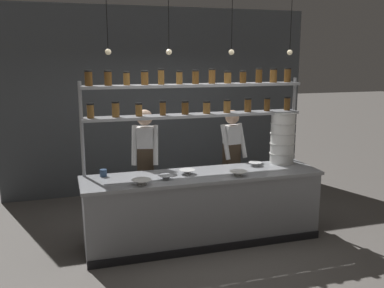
{
  "coord_description": "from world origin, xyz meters",
  "views": [
    {
      "loc": [
        -1.69,
        -5.03,
        2.4
      ],
      "look_at": [
        -0.09,
        0.2,
        1.28
      ],
      "focal_mm": 40.0,
      "sensor_mm": 36.0,
      "label": 1
    }
  ],
  "objects_px": {
    "serving_cup_front": "(103,173)",
    "prep_bowl_near_right": "(166,177)",
    "spice_shelf_unit": "(196,102)",
    "chef_left": "(146,161)",
    "prep_bowl_center_back": "(238,174)",
    "chef_center": "(232,156)",
    "container_stack": "(282,138)",
    "prep_bowl_center_front": "(187,172)",
    "prep_bowl_far_left": "(255,164)",
    "prep_bowl_near_left": "(142,182)"
  },
  "relations": [
    {
      "from": "prep_bowl_center_back",
      "to": "spice_shelf_unit",
      "type": "bearing_deg",
      "value": 125.04
    },
    {
      "from": "container_stack",
      "to": "serving_cup_front",
      "type": "height_order",
      "value": "container_stack"
    },
    {
      "from": "prep_bowl_near_left",
      "to": "prep_bowl_near_right",
      "type": "relative_size",
      "value": 1.26
    },
    {
      "from": "prep_bowl_center_front",
      "to": "prep_bowl_far_left",
      "type": "relative_size",
      "value": 1.12
    },
    {
      "from": "prep_bowl_near_left",
      "to": "prep_bowl_near_right",
      "type": "xyz_separation_m",
      "value": [
        0.33,
        0.14,
        -0.01
      ]
    },
    {
      "from": "prep_bowl_center_front",
      "to": "container_stack",
      "type": "bearing_deg",
      "value": 6.89
    },
    {
      "from": "chef_center",
      "to": "prep_bowl_near_left",
      "type": "distance_m",
      "value": 1.87
    },
    {
      "from": "spice_shelf_unit",
      "to": "prep_bowl_far_left",
      "type": "height_order",
      "value": "spice_shelf_unit"
    },
    {
      "from": "chef_left",
      "to": "chef_center",
      "type": "xyz_separation_m",
      "value": [
        1.34,
        0.14,
        -0.05
      ]
    },
    {
      "from": "chef_left",
      "to": "prep_bowl_center_back",
      "type": "height_order",
      "value": "chef_left"
    },
    {
      "from": "chef_left",
      "to": "prep_bowl_center_back",
      "type": "relative_size",
      "value": 7.53
    },
    {
      "from": "chef_left",
      "to": "serving_cup_front",
      "type": "xyz_separation_m",
      "value": [
        -0.61,
        -0.39,
        -0.02
      ]
    },
    {
      "from": "container_stack",
      "to": "serving_cup_front",
      "type": "distance_m",
      "value": 2.51
    },
    {
      "from": "chef_left",
      "to": "chef_center",
      "type": "height_order",
      "value": "chef_left"
    },
    {
      "from": "container_stack",
      "to": "chef_left",
      "type": "bearing_deg",
      "value": 167.7
    },
    {
      "from": "chef_center",
      "to": "container_stack",
      "type": "relative_size",
      "value": 2.27
    },
    {
      "from": "chef_left",
      "to": "prep_bowl_near_left",
      "type": "bearing_deg",
      "value": -89.44
    },
    {
      "from": "prep_bowl_near_left",
      "to": "container_stack",
      "type": "bearing_deg",
      "value": 12.74
    },
    {
      "from": "chef_center",
      "to": "prep_bowl_center_front",
      "type": "bearing_deg",
      "value": -150.46
    },
    {
      "from": "serving_cup_front",
      "to": "prep_bowl_near_right",
      "type": "bearing_deg",
      "value": -26.23
    },
    {
      "from": "prep_bowl_near_left",
      "to": "prep_bowl_far_left",
      "type": "xyz_separation_m",
      "value": [
        1.66,
        0.42,
        -0.01
      ]
    },
    {
      "from": "spice_shelf_unit",
      "to": "chef_left",
      "type": "relative_size",
      "value": 1.76
    },
    {
      "from": "prep_bowl_center_back",
      "to": "serving_cup_front",
      "type": "height_order",
      "value": "serving_cup_front"
    },
    {
      "from": "container_stack",
      "to": "prep_bowl_center_back",
      "type": "height_order",
      "value": "container_stack"
    },
    {
      "from": "prep_bowl_near_left",
      "to": "serving_cup_front",
      "type": "height_order",
      "value": "serving_cup_front"
    },
    {
      "from": "prep_bowl_center_back",
      "to": "chef_left",
      "type": "bearing_deg",
      "value": 139.74
    },
    {
      "from": "spice_shelf_unit",
      "to": "chef_center",
      "type": "bearing_deg",
      "value": 32.45
    },
    {
      "from": "container_stack",
      "to": "prep_bowl_center_back",
      "type": "bearing_deg",
      "value": -152.01
    },
    {
      "from": "spice_shelf_unit",
      "to": "prep_bowl_far_left",
      "type": "distance_m",
      "value": 1.2
    },
    {
      "from": "prep_bowl_near_left",
      "to": "serving_cup_front",
      "type": "distance_m",
      "value": 0.63
    },
    {
      "from": "chef_center",
      "to": "serving_cup_front",
      "type": "bearing_deg",
      "value": -173.75
    },
    {
      "from": "chef_left",
      "to": "chef_center",
      "type": "bearing_deg",
      "value": 20.49
    },
    {
      "from": "prep_bowl_near_right",
      "to": "serving_cup_front",
      "type": "bearing_deg",
      "value": 153.77
    },
    {
      "from": "chef_center",
      "to": "container_stack",
      "type": "xyz_separation_m",
      "value": [
        0.54,
        -0.55,
        0.35
      ]
    },
    {
      "from": "prep_bowl_center_front",
      "to": "prep_bowl_center_back",
      "type": "height_order",
      "value": "prep_bowl_center_back"
    },
    {
      "from": "prep_bowl_center_front",
      "to": "prep_bowl_far_left",
      "type": "distance_m",
      "value": 1.02
    },
    {
      "from": "prep_bowl_far_left",
      "to": "chef_left",
      "type": "bearing_deg",
      "value": 162.25
    },
    {
      "from": "spice_shelf_unit",
      "to": "container_stack",
      "type": "height_order",
      "value": "spice_shelf_unit"
    },
    {
      "from": "serving_cup_front",
      "to": "chef_center",
      "type": "bearing_deg",
      "value": 15.1
    },
    {
      "from": "serving_cup_front",
      "to": "spice_shelf_unit",
      "type": "bearing_deg",
      "value": 3.53
    },
    {
      "from": "chef_center",
      "to": "prep_bowl_center_back",
      "type": "xyz_separation_m",
      "value": [
        -0.32,
        -1.0,
        0.02
      ]
    },
    {
      "from": "spice_shelf_unit",
      "to": "chef_center",
      "type": "height_order",
      "value": "spice_shelf_unit"
    },
    {
      "from": "prep_bowl_near_right",
      "to": "spice_shelf_unit",
      "type": "bearing_deg",
      "value": 39.39
    },
    {
      "from": "chef_left",
      "to": "prep_bowl_center_front",
      "type": "distance_m",
      "value": 0.72
    },
    {
      "from": "chef_center",
      "to": "container_stack",
      "type": "bearing_deg",
      "value": -54.55
    },
    {
      "from": "prep_bowl_center_back",
      "to": "prep_bowl_far_left",
      "type": "bearing_deg",
      "value": 43.53
    },
    {
      "from": "prep_bowl_center_front",
      "to": "prep_bowl_near_left",
      "type": "bearing_deg",
      "value": -155.22
    },
    {
      "from": "spice_shelf_unit",
      "to": "prep_bowl_near_right",
      "type": "bearing_deg",
      "value": -140.61
    },
    {
      "from": "prep_bowl_near_left",
      "to": "prep_bowl_center_front",
      "type": "bearing_deg",
      "value": 24.78
    },
    {
      "from": "container_stack",
      "to": "prep_bowl_near_right",
      "type": "relative_size",
      "value": 3.83
    }
  ]
}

